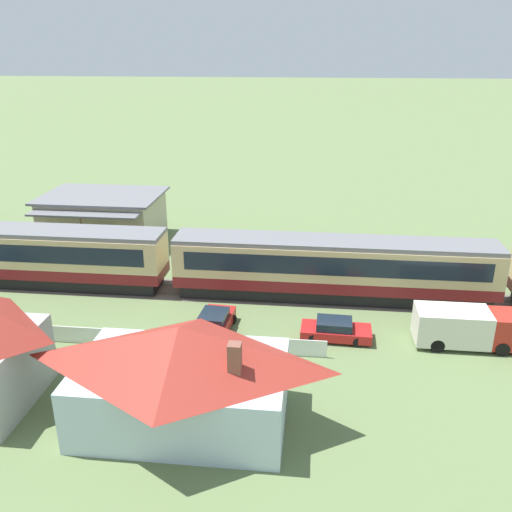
# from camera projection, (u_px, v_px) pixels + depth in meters

# --- Properties ---
(ground_plane) EXTENTS (600.00, 600.00, 0.00)m
(ground_plane) POSITION_uv_depth(u_px,v_px,m) (286.00, 295.00, 38.30)
(ground_plane) COLOR #607547
(passenger_train) EXTENTS (68.20, 3.22, 4.28)m
(passenger_train) POSITION_uv_depth(u_px,v_px,m) (337.00, 266.00, 37.15)
(passenger_train) COLOR maroon
(passenger_train) RESTS_ON ground_plane
(railway_track) EXTENTS (114.24, 3.60, 0.04)m
(railway_track) POSITION_uv_depth(u_px,v_px,m) (266.00, 294.00, 38.51)
(railway_track) COLOR #665B51
(railway_track) RESTS_ON ground_plane
(station_building) EXTENTS (10.40, 8.76, 4.20)m
(station_building) POSITION_uv_depth(u_px,v_px,m) (104.00, 217.00, 48.77)
(station_building) COLOR #BCB293
(station_building) RESTS_ON ground_plane
(cottage_red_roof_2) EXTENTS (10.24, 6.26, 4.95)m
(cottage_red_roof_2) POSITION_uv_depth(u_px,v_px,m) (181.00, 373.00, 24.56)
(cottage_red_roof_2) COLOR silver
(cottage_red_roof_2) RESTS_ON ground_plane
(picket_fence_front) EXTENTS (32.43, 0.06, 1.05)m
(picket_fence_front) POSITION_uv_depth(u_px,v_px,m) (52.00, 334.00, 32.13)
(picket_fence_front) COLOR white
(picket_fence_front) RESTS_ON ground_plane
(parked_car_red) EXTENTS (4.25, 1.94, 1.24)m
(parked_car_red) POSITION_uv_depth(u_px,v_px,m) (335.00, 330.00, 32.42)
(parked_car_red) COLOR red
(parked_car_red) RESTS_ON ground_plane
(parked_car_red_2) EXTENTS (2.44, 4.18, 1.35)m
(parked_car_red_2) POSITION_uv_depth(u_px,v_px,m) (214.00, 323.00, 33.14)
(parked_car_red_2) COLOR red
(parked_car_red_2) RESTS_ON ground_plane
(delivery_truck_red) EXTENTS (6.00, 2.23, 2.22)m
(delivery_truck_red) POSITION_uv_depth(u_px,v_px,m) (466.00, 327.00, 31.54)
(delivery_truck_red) COLOR #B2281E
(delivery_truck_red) RESTS_ON ground_plane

